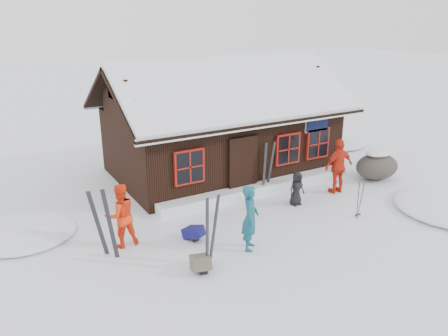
{
  "coord_description": "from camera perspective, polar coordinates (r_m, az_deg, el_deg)",
  "views": [
    {
      "loc": [
        -6.68,
        -9.31,
        5.83
      ],
      "look_at": [
        -0.14,
        1.92,
        1.3
      ],
      "focal_mm": 35.0,
      "sensor_mm": 36.0,
      "label": 1
    }
  ],
  "objects": [
    {
      "name": "ground",
      "position": [
        12.86,
        4.9,
        -7.83
      ],
      "size": [
        120.0,
        120.0,
        0.0
      ],
      "primitive_type": "plane",
      "color": "white",
      "rests_on": "ground"
    },
    {
      "name": "mountain_hut",
      "position": [
        17.01,
        -0.4,
        4.73
      ],
      "size": [
        8.9,
        6.09,
        4.42
      ],
      "color": "black",
      "rests_on": "ground"
    },
    {
      "name": "snow_drift",
      "position": [
        15.25,
        4.72,
        -2.62
      ],
      "size": [
        7.6,
        0.6,
        0.35
      ],
      "primitive_type": "cube",
      "color": "white",
      "rests_on": "ground"
    },
    {
      "name": "snow_mounds",
      "position": [
        15.11,
        6.01,
        -3.6
      ],
      "size": [
        20.6,
        13.2,
        0.48
      ],
      "color": "white",
      "rests_on": "ground"
    },
    {
      "name": "skier_teal",
      "position": [
        11.4,
        3.44,
        -6.51
      ],
      "size": [
        0.74,
        0.77,
        1.78
      ],
      "primitive_type": "imported",
      "rotation": [
        0.0,
        0.0,
        0.9
      ],
      "color": "#145060",
      "rests_on": "ground"
    },
    {
      "name": "skier_orange_left",
      "position": [
        11.86,
        -13.35,
        -6.04
      ],
      "size": [
        0.89,
        0.71,
        1.76
      ],
      "primitive_type": "imported",
      "rotation": [
        0.0,
        0.0,
        3.19
      ],
      "color": "#F73711",
      "rests_on": "ground"
    },
    {
      "name": "skier_orange_right",
      "position": [
        15.48,
        14.74,
        0.23
      ],
      "size": [
        1.15,
        0.53,
        1.93
      ],
      "primitive_type": "imported",
      "rotation": [
        0.0,
        0.0,
        3.09
      ],
      "color": "red",
      "rests_on": "ground"
    },
    {
      "name": "skier_crouched",
      "position": [
        14.32,
        9.47,
        -2.66
      ],
      "size": [
        0.55,
        0.36,
        1.12
      ],
      "primitive_type": "imported",
      "rotation": [
        0.0,
        0.0,
        -0.01
      ],
      "color": "black",
      "rests_on": "ground"
    },
    {
      "name": "boulder",
      "position": [
        17.41,
        19.35,
        0.31
      ],
      "size": [
        1.74,
        1.31,
        1.02
      ],
      "color": "#4A443B",
      "rests_on": "ground"
    },
    {
      "name": "ski_pair_left",
      "position": [
        10.62,
        -1.76,
        -8.56
      ],
      "size": [
        0.59,
        0.35,
        1.87
      ],
      "rotation": [
        0.0,
        0.0,
        0.51
      ],
      "color": "black",
      "rests_on": "ground"
    },
    {
      "name": "ski_pair_mid",
      "position": [
        11.45,
        -15.4,
        -7.11
      ],
      "size": [
        0.59,
        0.41,
        1.87
      ],
      "rotation": [
        0.0,
        0.0,
        -0.59
      ],
      "color": "black",
      "rests_on": "ground"
    },
    {
      "name": "ski_pair_right",
      "position": [
        15.11,
        5.71,
        -0.04
      ],
      "size": [
        0.62,
        0.21,
        1.84
      ],
      "rotation": [
        0.0,
        0.0,
        0.19
      ],
      "color": "black",
      "rests_on": "ground"
    },
    {
      "name": "ski_poles",
      "position": [
        13.87,
        17.27,
        -4.05
      ],
      "size": [
        0.21,
        0.11,
        1.2
      ],
      "color": "black",
      "rests_on": "ground"
    },
    {
      "name": "backpack_blue",
      "position": [
        12.19,
        -4.0,
        -8.65
      ],
      "size": [
        0.56,
        0.64,
        0.29
      ],
      "primitive_type": "cube",
      "rotation": [
        0.0,
        0.0,
        0.36
      ],
      "color": "#141353",
      "rests_on": "ground"
    },
    {
      "name": "backpack_olive",
      "position": [
        10.79,
        -3.08,
        -12.56
      ],
      "size": [
        0.57,
        0.67,
        0.32
      ],
      "primitive_type": "cube",
      "rotation": [
        0.0,
        0.0,
        -0.25
      ],
      "color": "#514E39",
      "rests_on": "ground"
    }
  ]
}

